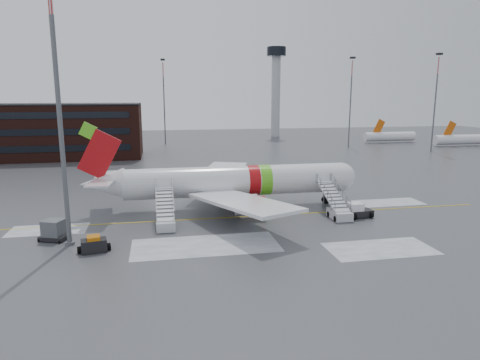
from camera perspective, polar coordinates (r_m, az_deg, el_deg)
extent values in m
plane|color=#494C4F|center=(51.89, 0.78, -4.59)|extent=(260.00, 260.00, 0.00)
cylinder|color=white|center=(54.11, -0.40, -0.11)|extent=(28.00, 3.80, 3.80)
sphere|color=white|center=(58.25, 13.27, 0.40)|extent=(3.80, 3.80, 3.80)
cube|color=black|center=(58.60, 14.22, 0.92)|extent=(1.09, 1.60, 0.97)
cone|color=white|center=(53.62, -17.90, -0.50)|extent=(5.20, 3.72, 3.72)
cube|color=#B10D12|center=(53.06, -18.24, 3.25)|extent=(5.27, 0.30, 6.09)
cube|color=#60CF21|center=(52.92, -19.61, 6.20)|extent=(2.16, 0.26, 2.16)
cube|color=white|center=(56.01, -17.43, 0.69)|extent=(3.07, 4.85, 0.18)
cube|color=white|center=(50.94, -18.06, -0.36)|extent=(3.07, 4.85, 0.18)
cube|color=white|center=(62.30, -2.73, 0.83)|extent=(10.72, 15.97, 1.13)
cube|color=white|center=(45.91, 0.31, -2.95)|extent=(10.72, 15.97, 1.13)
cylinder|color=white|center=(59.60, -0.83, -0.96)|extent=(3.40, 2.10, 2.10)
cylinder|color=white|center=(49.67, 1.27, -3.46)|extent=(3.40, 2.10, 2.10)
cylinder|color=#595B60|center=(58.01, 11.35, -2.19)|extent=(0.20, 0.20, 1.80)
cylinder|color=black|center=(58.12, 11.33, -2.62)|extent=(0.90, 0.56, 0.90)
cylinder|color=black|center=(57.00, -1.33, -2.67)|extent=(0.90, 0.56, 0.90)
cylinder|color=black|center=(52.42, -0.46, -3.91)|extent=(0.90, 0.56, 0.90)
cube|color=silver|center=(51.14, 13.14, -4.49)|extent=(2.00, 3.20, 1.00)
cube|color=silver|center=(52.58, 12.30, -2.13)|extent=(1.90, 5.87, 2.52)
cube|color=silver|center=(55.31, 11.01, -0.18)|extent=(1.90, 1.40, 0.15)
cylinder|color=#595B60|center=(55.31, 11.10, -1.99)|extent=(0.16, 0.16, 3.40)
cylinder|color=black|center=(49.96, 12.64, -5.08)|extent=(0.25, 0.70, 0.70)
cylinder|color=black|center=(52.43, 13.59, -4.35)|extent=(0.25, 0.70, 0.70)
cube|color=#B8BBC0|center=(46.89, -9.88, -5.80)|extent=(2.00, 3.20, 1.00)
cube|color=#B8BBC0|center=(48.46, -10.00, -3.19)|extent=(1.90, 5.87, 2.52)
cube|color=#B8BBC0|center=(51.40, -10.11, -1.01)|extent=(1.90, 1.40, 0.15)
cylinder|color=#595B60|center=(51.40, -10.04, -2.96)|extent=(0.16, 0.16, 3.40)
cylinder|color=black|center=(45.99, -10.97, -6.44)|extent=(0.25, 0.70, 0.70)
cylinder|color=black|center=(47.92, -8.82, -5.64)|extent=(0.25, 0.70, 0.70)
cube|color=black|center=(52.54, 15.58, -4.26)|extent=(3.21, 1.94, 0.77)
cube|color=white|center=(52.06, 15.11, -3.50)|extent=(1.68, 1.68, 0.98)
cube|color=black|center=(51.96, 15.13, -3.09)|extent=(1.45, 1.55, 0.16)
cylinder|color=black|center=(51.38, 14.99, -4.70)|extent=(0.40, 0.79, 0.77)
cylinder|color=black|center=(52.53, 17.03, -4.46)|extent=(0.40, 0.79, 0.77)
cylinder|color=black|center=(52.63, 14.12, -4.28)|extent=(0.40, 0.79, 0.77)
cylinder|color=black|center=(53.76, 16.13, -4.05)|extent=(0.40, 0.79, 0.77)
cube|color=black|center=(46.70, -23.49, -7.00)|extent=(3.01, 2.62, 0.40)
cube|color=#585D60|center=(46.44, -23.58, -5.93)|extent=(2.33, 2.27, 1.71)
cylinder|color=black|center=(46.27, -25.09, -7.45)|extent=(0.32, 0.39, 0.34)
cylinder|color=black|center=(47.24, -21.92, -6.82)|extent=(0.32, 0.39, 0.34)
cube|color=black|center=(41.88, -18.90, -8.25)|extent=(2.46, 1.74, 1.13)
cube|color=#BF650B|center=(41.67, -18.96, -7.37)|extent=(1.33, 1.42, 0.45)
cylinder|color=black|center=(42.12, -20.10, -8.63)|extent=(1.23, 0.87, 0.68)
cylinder|color=black|center=(41.85, -17.64, -8.59)|extent=(1.23, 0.87, 0.68)
cylinder|color=#595B60|center=(42.67, -22.74, 5.48)|extent=(0.44, 0.44, 21.03)
cylinder|color=#595B60|center=(44.77, -21.73, -7.82)|extent=(0.90, 0.90, 0.30)
cylinder|color=#B2B5BA|center=(149.37, 4.79, 11.16)|extent=(3.00, 3.00, 28.00)
cylinder|color=black|center=(150.06, 4.88, 16.70)|extent=(6.40, 6.40, 3.00)
cylinder|color=#595B60|center=(122.60, 14.45, 8.78)|extent=(0.36, 0.36, 19.20)
cylinder|color=#CC7272|center=(122.72, 14.72, 14.15)|extent=(0.32, 0.32, 4.32)
cube|color=black|center=(122.91, 14.79, 15.49)|extent=(1.20, 1.20, 0.50)
cylinder|color=#595B60|center=(126.98, -10.05, 9.03)|extent=(0.36, 0.36, 19.20)
cylinder|color=#CC7272|center=(127.09, -10.23, 14.22)|extent=(0.32, 0.32, 4.32)
cube|color=black|center=(127.28, -10.28, 15.52)|extent=(1.20, 1.20, 0.50)
cylinder|color=#595B60|center=(118.52, 24.47, 8.06)|extent=(0.36, 0.36, 19.20)
cylinder|color=#CC7272|center=(118.63, 24.93, 13.61)|extent=(0.32, 0.32, 4.32)
cube|color=black|center=(118.84, 25.05, 14.99)|extent=(1.20, 1.20, 0.50)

